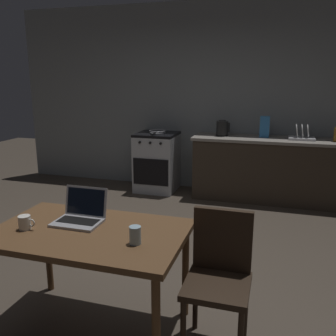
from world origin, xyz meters
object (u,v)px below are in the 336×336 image
object	(u,v)px
dining_table	(89,241)
laptop	(80,216)
chair	(219,271)
electric_kettle	(222,128)
cereal_box	(265,127)
dish_rack	(302,136)
frying_pan	(157,132)
stove_oven	(157,162)
coffee_mug	(25,223)
drinking_glass	(135,235)

from	to	relation	value
dining_table	laptop	distance (m)	0.21
chair	electric_kettle	world-z (taller)	electric_kettle
electric_kettle	cereal_box	bearing A→B (deg)	1.95
chair	dish_rack	bearing A→B (deg)	101.02
dining_table	frying_pan	xyz separation A→B (m)	(-0.58, 3.20, 0.26)
frying_pan	dish_rack	bearing A→B (deg)	0.79
stove_oven	frying_pan	distance (m)	0.47
stove_oven	coffee_mug	distance (m)	3.35
electric_kettle	frying_pan	xyz separation A→B (m)	(-0.97, -0.03, -0.08)
electric_kettle	cereal_box	distance (m)	0.59
electric_kettle	coffee_mug	xyz separation A→B (m)	(-0.79, -3.33, -0.22)
dining_table	electric_kettle	world-z (taller)	electric_kettle
dining_table	laptop	bearing A→B (deg)	137.75
drinking_glass	cereal_box	xyz separation A→B (m)	(0.61, 3.35, 0.25)
electric_kettle	coffee_mug	size ratio (longest dim) A/B	1.91
coffee_mug	dish_rack	distance (m)	3.83
electric_kettle	coffee_mug	bearing A→B (deg)	-103.41
dish_rack	chair	bearing A→B (deg)	-101.20
dining_table	electric_kettle	bearing A→B (deg)	83.20
stove_oven	laptop	bearing A→B (deg)	-81.35
coffee_mug	dish_rack	bearing A→B (deg)	60.61
stove_oven	laptop	world-z (taller)	laptop
laptop	drinking_glass	distance (m)	0.54
frying_pan	laptop	bearing A→B (deg)	-81.63
dining_table	laptop	world-z (taller)	laptop
dining_table	frying_pan	size ratio (longest dim) A/B	2.97
chair	electric_kettle	size ratio (longest dim) A/B	3.96
dining_table	dish_rack	bearing A→B (deg)	65.55
laptop	frying_pan	world-z (taller)	laptop
dining_table	electric_kettle	xyz separation A→B (m)	(0.39, 3.23, 0.34)
laptop	coffee_mug	bearing A→B (deg)	-148.75
frying_pan	drinking_glass	size ratio (longest dim) A/B	3.85
frying_pan	cereal_box	distance (m)	1.56
drinking_glass	dish_rack	bearing A→B (deg)	71.68
frying_pan	cereal_box	world-z (taller)	cereal_box
dining_table	dish_rack	world-z (taller)	dish_rack
chair	laptop	distance (m)	1.01
stove_oven	electric_kettle	xyz separation A→B (m)	(0.99, 0.00, 0.56)
cereal_box	dish_rack	distance (m)	0.51
cereal_box	dish_rack	bearing A→B (deg)	-2.31
dining_table	coffee_mug	distance (m)	0.44
laptop	drinking_glass	xyz separation A→B (m)	(0.49, -0.21, 0.01)
stove_oven	electric_kettle	size ratio (longest dim) A/B	3.94
dining_table	frying_pan	world-z (taller)	frying_pan
stove_oven	coffee_mug	bearing A→B (deg)	-86.71
dining_table	electric_kettle	distance (m)	3.27
dish_rack	stove_oven	bearing A→B (deg)	-179.93
dining_table	cereal_box	bearing A→B (deg)	73.35
cereal_box	drinking_glass	bearing A→B (deg)	-100.25
drinking_glass	cereal_box	world-z (taller)	cereal_box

